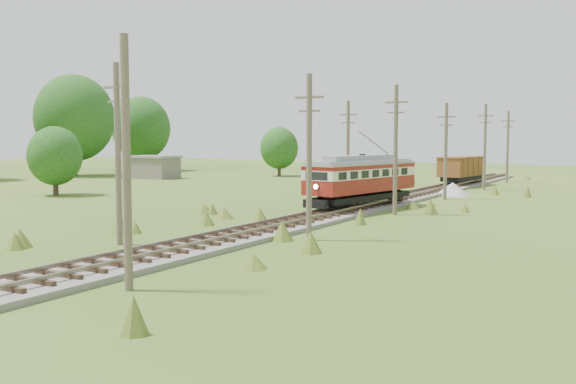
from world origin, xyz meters
The scene contains 17 objects.
railbed_main centered at (0.00, 34.00, 0.19)m, with size 3.60×96.00×0.57m.
streetcar centered at (0.00, 32.67, 2.50)m, with size 4.52×11.75×5.31m.
gondola centered at (0.00, 61.10, 2.06)m, with size 3.54×8.57×2.77m.
gravel_pile centered at (2.55, 48.38, 0.58)m, with size 3.40×3.60×1.23m.
utility_pole_r_1 centered at (3.10, 5.00, 4.40)m, with size 0.30×0.30×8.80m.
utility_pole_r_2 centered at (3.30, 18.00, 4.42)m, with size 1.60×0.30×8.60m.
utility_pole_r_3 centered at (3.20, 31.00, 4.63)m, with size 1.60×0.30×9.00m.
utility_pole_r_4 centered at (3.00, 44.00, 4.32)m, with size 1.60×0.30×8.40m.
utility_pole_r_5 centered at (3.40, 57.00, 4.58)m, with size 1.60×0.30×8.90m.
utility_pole_r_6 centered at (3.20, 70.00, 4.47)m, with size 1.60×0.30×8.70m.
utility_pole_l_a centered at (-4.20, 12.00, 4.63)m, with size 1.60×0.30×9.00m.
utility_pole_l_b centered at (-4.50, 40.00, 4.42)m, with size 1.60×0.30×8.60m.
tree_left_4 centered at (-54.00, 54.00, 8.37)m, with size 11.34×11.34×14.61m.
tree_left_5 centered at (-56.00, 70.00, 7.12)m, with size 9.66×9.66×12.44m.
tree_mid_a centered at (-28.00, 68.00, 4.02)m, with size 5.46×5.46×7.03m.
tree_mid_c centered at (-30.00, 30.00, 3.71)m, with size 5.04×5.04×6.49m.
shed centered at (-40.00, 55.00, 1.57)m, with size 6.40×4.40×3.10m.
Camera 1 is at (18.80, -11.30, 5.24)m, focal length 40.00 mm.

